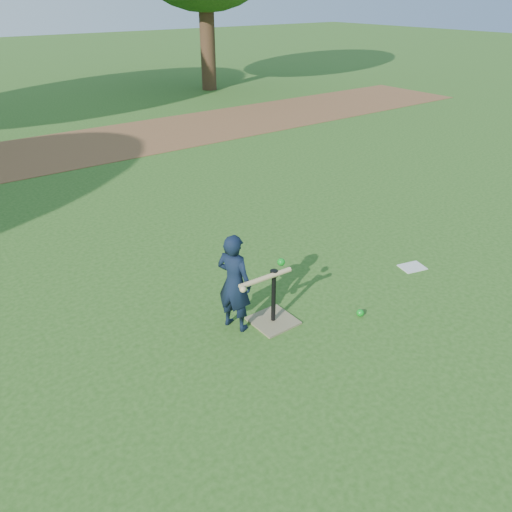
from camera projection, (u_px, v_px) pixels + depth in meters
ground at (284, 304)px, 5.51m from camera, size 80.00×80.00×0.00m
dirt_strip at (65, 150)px, 10.82m from camera, size 24.00×3.00×0.01m
child at (234, 283)px, 4.90m from camera, size 0.37×0.44×1.04m
wiffle_ball_ground at (360, 313)px, 5.29m from camera, size 0.08×0.08×0.08m
clipboard at (412, 267)px, 6.23m from camera, size 0.35×0.30×0.01m
batting_tee at (273, 313)px, 5.16m from camera, size 0.43×0.43×0.61m
swing_action at (267, 275)px, 4.88m from camera, size 0.64×0.21×0.11m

